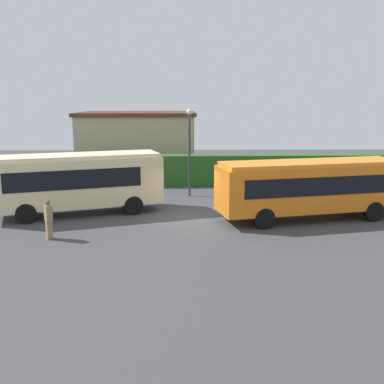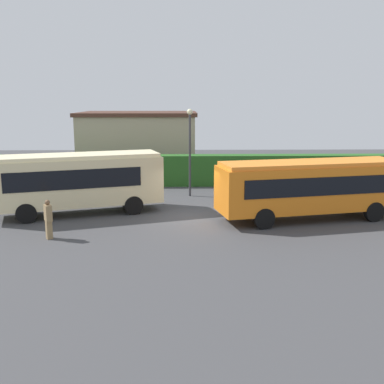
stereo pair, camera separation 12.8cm
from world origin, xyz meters
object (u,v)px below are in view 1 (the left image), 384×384
Objects in this scene: bus_cream at (78,180)px; person_left at (49,219)px; bus_orange at (311,186)px; person_center at (237,191)px; lamppost at (189,142)px; person_right at (307,189)px.

person_left is (-0.37, -4.43, -0.92)m from bus_cream.
bus_orange reaches higher than person_center.
bus_cream is at bearing 97.94° from person_center.
lamppost reaches higher than bus_orange.
bus_cream is 8.62m from person_center.
person_left is 14.12m from person_right.
person_right is 7.64m from lamppost.
person_center is at bearing 132.14° from bus_orange.
person_center is at bearing 1.55° from person_left.
person_right is (12.86, 5.82, 0.10)m from person_left.
bus_orange is at bearing -124.98° from person_center.
person_center is at bearing 27.10° from person_right.
bus_cream is 1.65× the size of lamppost.
bus_cream reaches higher than person_center.
person_center is 4.92m from lamppost.
bus_cream reaches higher than bus_orange.
bus_orange is 1.80× the size of lamppost.
lamppost is at bearing 24.59° from person_left.
person_center is 0.34× the size of lamppost.
person_right is (12.49, 1.39, -0.82)m from bus_cream.
lamppost is at bearing 19.33° from bus_cream.
bus_orange is at bearing -24.40° from bus_cream.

